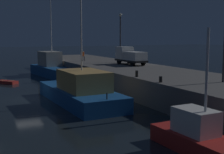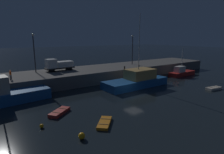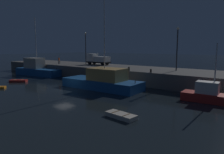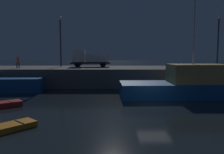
{
  "view_description": "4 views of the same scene",
  "coord_description": "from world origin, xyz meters",
  "px_view_note": "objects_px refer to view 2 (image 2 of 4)",
  "views": [
    {
      "loc": [
        31.48,
        -5.9,
        6.2
      ],
      "look_at": [
        -0.49,
        9.45,
        1.63
      ],
      "focal_mm": 50.96,
      "sensor_mm": 36.0,
      "label": 1
    },
    {
      "loc": [
        -18.18,
        -20.97,
        8.8
      ],
      "look_at": [
        2.31,
        9.55,
        0.97
      ],
      "focal_mm": 29.81,
      "sensor_mm": 36.0,
      "label": 2
    },
    {
      "loc": [
        23.81,
        -19.68,
        6.19
      ],
      "look_at": [
        1.97,
        9.07,
        1.0
      ],
      "focal_mm": 33.51,
      "sensor_mm": 36.0,
      "label": 3
    },
    {
      "loc": [
        -3.33,
        -17.48,
        3.98
      ],
      "look_at": [
        -3.34,
        8.1,
        1.51
      ],
      "focal_mm": 36.14,
      "sensor_mm": 36.0,
      "label": 4
    }
  ],
  "objects_px": {
    "rowboat_white_mid": "(214,88)",
    "fishing_trawler_red": "(1,95)",
    "fishing_boat_blue": "(181,72)",
    "lamp_post_east": "(133,47)",
    "bollard_west": "(139,66)",
    "dockworker": "(10,74)",
    "lamp_post_west": "(34,50)",
    "dinghy_red_small": "(104,123)",
    "mooring_buoy_near": "(82,136)",
    "dinghy_orange_near": "(59,112)",
    "fishing_boat_white": "(137,80)",
    "mooring_buoy_mid": "(42,126)",
    "bollard_central": "(125,68)",
    "utility_truck": "(59,65)"
  },
  "relations": [
    {
      "from": "utility_truck",
      "to": "bollard_west",
      "type": "height_order",
      "value": "utility_truck"
    },
    {
      "from": "fishing_trawler_red",
      "to": "lamp_post_east",
      "type": "xyz_separation_m",
      "value": [
        28.73,
        7.06,
        5.24
      ]
    },
    {
      "from": "fishing_boat_blue",
      "to": "dinghy_orange_near",
      "type": "distance_m",
      "value": 31.58
    },
    {
      "from": "dockworker",
      "to": "bollard_central",
      "type": "xyz_separation_m",
      "value": [
        20.79,
        -2.32,
        -0.59
      ]
    },
    {
      "from": "lamp_post_west",
      "to": "fishing_boat_blue",
      "type": "bearing_deg",
      "value": -19.03
    },
    {
      "from": "dinghy_orange_near",
      "to": "lamp_post_east",
      "type": "xyz_separation_m",
      "value": [
        23.32,
        14.65,
        6.32
      ]
    },
    {
      "from": "dockworker",
      "to": "mooring_buoy_near",
      "type": "bearing_deg",
      "value": -79.65
    },
    {
      "from": "fishing_boat_white",
      "to": "utility_truck",
      "type": "height_order",
      "value": "fishing_boat_white"
    },
    {
      "from": "dinghy_orange_near",
      "to": "bollard_central",
      "type": "bearing_deg",
      "value": 29.61
    },
    {
      "from": "mooring_buoy_near",
      "to": "mooring_buoy_mid",
      "type": "bearing_deg",
      "value": 120.25
    },
    {
      "from": "fishing_trawler_red",
      "to": "lamp_post_east",
      "type": "distance_m",
      "value": 30.04
    },
    {
      "from": "rowboat_white_mid",
      "to": "bollard_west",
      "type": "bearing_deg",
      "value": 107.06
    },
    {
      "from": "fishing_boat_white",
      "to": "dinghy_red_small",
      "type": "height_order",
      "value": "fishing_boat_white"
    },
    {
      "from": "fishing_boat_blue",
      "to": "dockworker",
      "type": "distance_m",
      "value": 35.28
    },
    {
      "from": "lamp_post_east",
      "to": "dinghy_red_small",
      "type": "bearing_deg",
      "value": -135.56
    },
    {
      "from": "dinghy_orange_near",
      "to": "lamp_post_west",
      "type": "xyz_separation_m",
      "value": [
        1.0,
        16.25,
        6.4
      ]
    },
    {
      "from": "bollard_west",
      "to": "dockworker",
      "type": "bearing_deg",
      "value": 174.71
    },
    {
      "from": "dockworker",
      "to": "dinghy_orange_near",
      "type": "bearing_deg",
      "value": -73.27
    },
    {
      "from": "fishing_boat_blue",
      "to": "lamp_post_east",
      "type": "xyz_separation_m",
      "value": [
        -7.7,
        8.75,
        5.74
      ]
    },
    {
      "from": "rowboat_white_mid",
      "to": "dinghy_red_small",
      "type": "bearing_deg",
      "value": -178.23
    },
    {
      "from": "lamp_post_east",
      "to": "bollard_west",
      "type": "bearing_deg",
      "value": -114.08
    },
    {
      "from": "rowboat_white_mid",
      "to": "fishing_trawler_red",
      "type": "bearing_deg",
      "value": 158.49
    },
    {
      "from": "fishing_boat_blue",
      "to": "mooring_buoy_mid",
      "type": "xyz_separation_m",
      "value": [
        -33.66,
        -8.38,
        -0.58
      ]
    },
    {
      "from": "utility_truck",
      "to": "dockworker",
      "type": "distance_m",
      "value": 9.54
    },
    {
      "from": "dinghy_red_small",
      "to": "dockworker",
      "type": "distance_m",
      "value": 18.84
    },
    {
      "from": "lamp_post_west",
      "to": "dockworker",
      "type": "bearing_deg",
      "value": -137.92
    },
    {
      "from": "lamp_post_west",
      "to": "dockworker",
      "type": "height_order",
      "value": "lamp_post_west"
    },
    {
      "from": "bollard_west",
      "to": "bollard_central",
      "type": "relative_size",
      "value": 0.82
    },
    {
      "from": "lamp_post_west",
      "to": "rowboat_white_mid",
      "type": "bearing_deg",
      "value": -40.35
    },
    {
      "from": "lamp_post_west",
      "to": "dinghy_red_small",
      "type": "bearing_deg",
      "value": -84.78
    },
    {
      "from": "fishing_boat_white",
      "to": "mooring_buoy_mid",
      "type": "height_order",
      "value": "fishing_boat_white"
    },
    {
      "from": "rowboat_white_mid",
      "to": "mooring_buoy_near",
      "type": "distance_m",
      "value": 25.85
    },
    {
      "from": "dinghy_orange_near",
      "to": "fishing_trawler_red",
      "type": "bearing_deg",
      "value": 125.44
    },
    {
      "from": "dinghy_orange_near",
      "to": "dinghy_red_small",
      "type": "relative_size",
      "value": 1.05
    },
    {
      "from": "fishing_trawler_red",
      "to": "mooring_buoy_mid",
      "type": "distance_m",
      "value": 10.51
    },
    {
      "from": "dinghy_orange_near",
      "to": "utility_truck",
      "type": "height_order",
      "value": "utility_truck"
    },
    {
      "from": "fishing_boat_white",
      "to": "dinghy_orange_near",
      "type": "xyz_separation_m",
      "value": [
        -15.99,
        -4.47,
        -0.97
      ]
    },
    {
      "from": "mooring_buoy_near",
      "to": "bollard_west",
      "type": "height_order",
      "value": "bollard_west"
    },
    {
      "from": "lamp_post_east",
      "to": "utility_truck",
      "type": "bearing_deg",
      "value": 177.01
    },
    {
      "from": "dinghy_orange_near",
      "to": "bollard_west",
      "type": "height_order",
      "value": "bollard_west"
    },
    {
      "from": "dinghy_orange_near",
      "to": "dinghy_red_small",
      "type": "bearing_deg",
      "value": -60.78
    },
    {
      "from": "fishing_boat_white",
      "to": "dinghy_orange_near",
      "type": "height_order",
      "value": "fishing_boat_white"
    },
    {
      "from": "fishing_trawler_red",
      "to": "lamp_post_east",
      "type": "height_order",
      "value": "fishing_trawler_red"
    },
    {
      "from": "fishing_trawler_red",
      "to": "utility_truck",
      "type": "bearing_deg",
      "value": 36.97
    },
    {
      "from": "bollard_central",
      "to": "lamp_post_east",
      "type": "bearing_deg",
      "value": 38.5
    },
    {
      "from": "dinghy_red_small",
      "to": "mooring_buoy_near",
      "type": "height_order",
      "value": "mooring_buoy_near"
    },
    {
      "from": "fishing_trawler_red",
      "to": "fishing_boat_white",
      "type": "distance_m",
      "value": 21.62
    },
    {
      "from": "rowboat_white_mid",
      "to": "lamp_post_east",
      "type": "xyz_separation_m",
      "value": [
        -2.24,
        19.26,
        6.32
      ]
    },
    {
      "from": "dinghy_orange_near",
      "to": "lamp_post_east",
      "type": "relative_size",
      "value": 0.43
    },
    {
      "from": "utility_truck",
      "to": "dinghy_red_small",
      "type": "bearing_deg",
      "value": -96.18
    }
  ]
}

